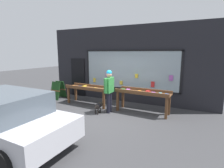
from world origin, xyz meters
The scene contains 8 objects.
ground_plane centered at (0.00, 0.00, 0.00)m, with size 40.00×40.00×0.00m, color #38383A.
shopfront_facade centered at (-0.02, 2.39, 1.83)m, with size 8.50×0.29×3.70m.
display_table_left centered at (-1.31, 1.07, 0.72)m, with size 2.23×0.78×0.90m.
display_table_right centered at (1.31, 1.07, 0.76)m, with size 2.23×0.77×0.96m.
person_browsing centered at (0.09, 0.48, 1.03)m, with size 0.23×0.68×1.75m.
small_dog centered at (-0.25, 0.19, 0.30)m, with size 0.23×0.57×0.44m.
sandwich_board_sign centered at (-3.36, 1.25, 0.47)m, with size 0.61×0.71×0.92m.
parked_car centered at (-1.24, -2.96, 0.74)m, with size 3.94×1.95×1.41m.
Camera 1 is at (3.24, -5.62, 2.42)m, focal length 28.00 mm.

